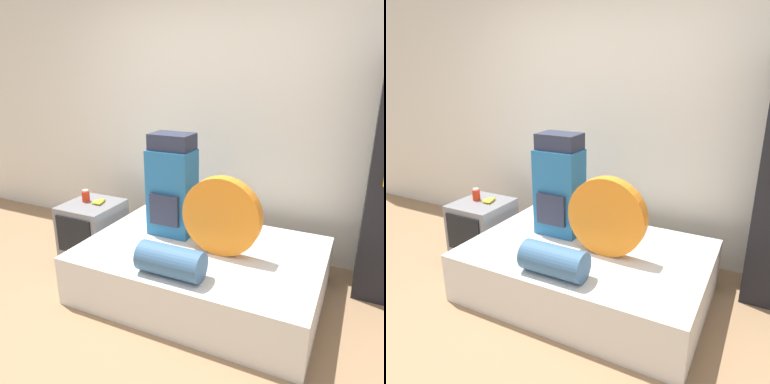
# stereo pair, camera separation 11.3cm
# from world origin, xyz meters

# --- Properties ---
(ground_plane) EXTENTS (16.00, 16.00, 0.00)m
(ground_plane) POSITION_xyz_m (0.00, 0.00, 0.00)
(ground_plane) COLOR #997551
(wall_back) EXTENTS (8.00, 0.05, 2.60)m
(wall_back) POSITION_xyz_m (0.00, 1.77, 1.30)
(wall_back) COLOR silver
(wall_back) RESTS_ON ground_plane
(bed) EXTENTS (1.86, 1.28, 0.40)m
(bed) POSITION_xyz_m (0.20, 0.85, 0.20)
(bed) COLOR silver
(bed) RESTS_ON ground_plane
(backpack) EXTENTS (0.37, 0.29, 0.86)m
(backpack) POSITION_xyz_m (-0.14, 1.01, 0.81)
(backpack) COLOR #23669E
(backpack) RESTS_ON bed
(tent_bag) EXTENTS (0.61, 0.10, 0.61)m
(tent_bag) POSITION_xyz_m (0.37, 0.83, 0.70)
(tent_bag) COLOR orange
(tent_bag) RESTS_ON bed
(sleeping_roll) EXTENTS (0.46, 0.22, 0.22)m
(sleeping_roll) POSITION_xyz_m (0.18, 0.38, 0.51)
(sleeping_roll) COLOR #3D668E
(sleeping_roll) RESTS_ON bed
(television) EXTENTS (0.50, 0.55, 0.49)m
(television) POSITION_xyz_m (-1.08, 1.06, 0.25)
(television) COLOR gray
(television) RESTS_ON ground_plane
(canister) EXTENTS (0.08, 0.08, 0.12)m
(canister) POSITION_xyz_m (-1.16, 1.10, 0.55)
(canister) COLOR red
(canister) RESTS_ON television
(banana_bunch) EXTENTS (0.12, 0.16, 0.03)m
(banana_bunch) POSITION_xyz_m (-1.01, 1.12, 0.51)
(banana_bunch) COLOR yellow
(banana_bunch) RESTS_ON television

